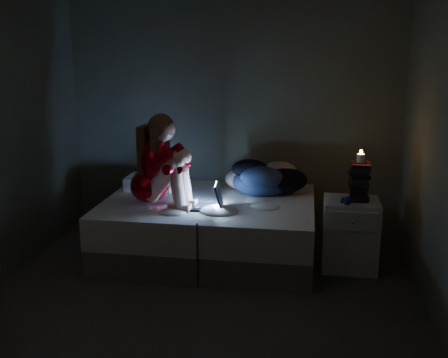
% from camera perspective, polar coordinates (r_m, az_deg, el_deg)
% --- Properties ---
extents(floor, '(3.60, 3.80, 0.02)m').
position_cam_1_polar(floor, '(4.36, -2.79, -13.63)').
color(floor, black).
rests_on(floor, ground).
extents(wall_back, '(3.60, 0.02, 2.60)m').
position_cam_1_polar(wall_back, '(5.78, 0.93, 7.03)').
color(wall_back, '#464643').
rests_on(wall_back, ground).
extents(wall_front, '(3.60, 0.02, 2.60)m').
position_cam_1_polar(wall_front, '(2.15, -13.66, -5.88)').
color(wall_front, '#464643').
rests_on(wall_front, ground).
extents(bed, '(2.03, 1.52, 0.56)m').
position_cam_1_polar(bed, '(5.25, -1.58, -5.19)').
color(bed, beige).
rests_on(bed, ground).
extents(pillow, '(0.49, 0.35, 0.14)m').
position_cam_1_polar(pillow, '(5.58, -7.90, -0.39)').
color(pillow, silver).
rests_on(pillow, bed).
extents(woman, '(0.59, 0.43, 0.88)m').
position_cam_1_polar(woman, '(4.94, -8.16, 2.08)').
color(woman, '#850009').
rests_on(woman, bed).
extents(laptop, '(0.38, 0.28, 0.25)m').
position_cam_1_polar(laptop, '(4.86, -2.36, -1.78)').
color(laptop, black).
rests_on(laptop, bed).
extents(clothes_pile, '(0.70, 0.60, 0.37)m').
position_cam_1_polar(clothes_pile, '(5.35, 4.02, 0.33)').
color(clothes_pile, navy).
rests_on(clothes_pile, bed).
extents(nightstand, '(0.50, 0.44, 0.66)m').
position_cam_1_polar(nightstand, '(5.04, 13.47, -5.83)').
color(nightstand, silver).
rests_on(nightstand, ground).
extents(book_stack, '(0.19, 0.25, 0.34)m').
position_cam_1_polar(book_stack, '(4.91, 14.41, -0.34)').
color(book_stack, black).
rests_on(book_stack, nightstand).
extents(candle, '(0.07, 0.07, 0.08)m').
position_cam_1_polar(candle, '(4.86, 14.56, 2.03)').
color(candle, beige).
rests_on(candle, book_stack).
extents(phone, '(0.09, 0.15, 0.01)m').
position_cam_1_polar(phone, '(4.89, 12.97, -2.28)').
color(phone, black).
rests_on(phone, nightstand).
extents(blue_orb, '(0.08, 0.08, 0.08)m').
position_cam_1_polar(blue_orb, '(4.76, 13.24, -2.32)').
color(blue_orb, '#0A1857').
rests_on(blue_orb, nightstand).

